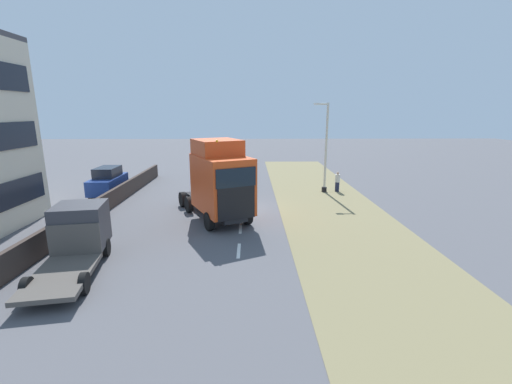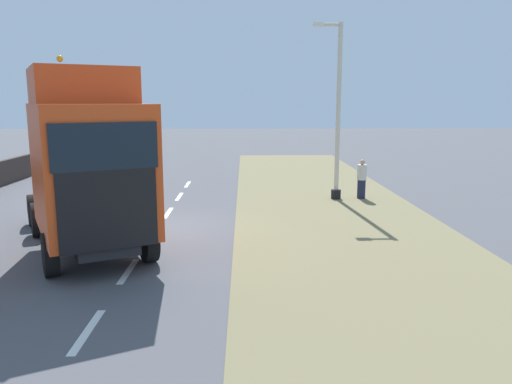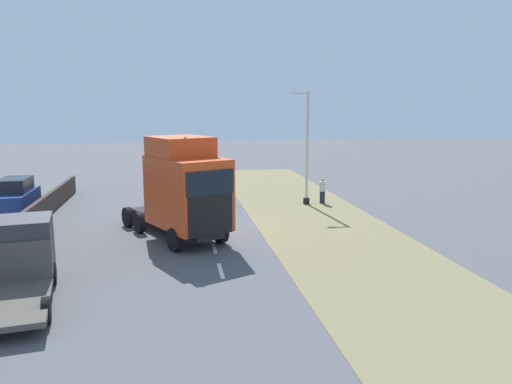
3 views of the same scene
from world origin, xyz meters
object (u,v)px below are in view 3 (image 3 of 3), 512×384
(lorry_cab, at_px, (185,190))
(pedestrian, at_px, (322,191))
(lamp_post, at_px, (306,155))
(flatbed_truck, at_px, (20,255))
(parked_car, at_px, (15,198))

(lorry_cab, xyz_separation_m, pedestrian, (-8.96, -7.63, -1.65))
(lamp_post, bearing_deg, flatbed_truck, 44.32)
(parked_car, height_order, lamp_post, lamp_post)
(lorry_cab, distance_m, parked_car, 11.89)
(lorry_cab, height_order, pedestrian, lorry_cab)
(lorry_cab, xyz_separation_m, flatbed_truck, (5.70, 5.65, -1.14))
(flatbed_truck, distance_m, lamp_post, 19.00)
(lorry_cab, distance_m, pedestrian, 11.89)
(flatbed_truck, relative_size, pedestrian, 3.61)
(flatbed_truck, bearing_deg, lamp_post, 34.63)
(lamp_post, height_order, pedestrian, lamp_post)
(parked_car, distance_m, lamp_post, 17.48)
(flatbed_truck, relative_size, lamp_post, 0.84)
(flatbed_truck, height_order, pedestrian, flatbed_truck)
(lorry_cab, xyz_separation_m, lamp_post, (-7.82, -7.56, 0.75))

